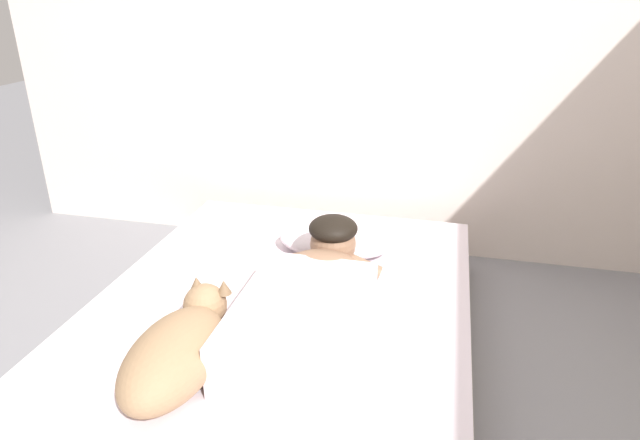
{
  "coord_description": "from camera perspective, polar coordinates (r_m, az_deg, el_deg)",
  "views": [
    {
      "loc": [
        0.41,
        -1.37,
        1.39
      ],
      "look_at": [
        -0.06,
        0.6,
        0.51
      ],
      "focal_mm": 30.55,
      "sensor_mm": 36.0,
      "label": 1
    }
  ],
  "objects": [
    {
      "name": "dog",
      "position": [
        1.77,
        -14.58,
        -12.98
      ],
      "size": [
        0.26,
        0.57,
        0.21
      ],
      "color": "#9E7A56",
      "rests_on": "bed"
    },
    {
      "name": "coffee_cup",
      "position": [
        2.42,
        0.47,
        -3.39
      ],
      "size": [
        0.12,
        0.09,
        0.07
      ],
      "color": "white",
      "rests_on": "bed"
    },
    {
      "name": "bed",
      "position": [
        2.17,
        -4.55,
        -12.29
      ],
      "size": [
        1.48,
        2.04,
        0.26
      ],
      "color": "gray",
      "rests_on": "ground"
    },
    {
      "name": "cell_phone",
      "position": [
        1.91,
        -15.67,
        -13.66
      ],
      "size": [
        0.07,
        0.14,
        0.01
      ],
      "primitive_type": "cube",
      "color": "black",
      "rests_on": "bed"
    },
    {
      "name": "person_lying",
      "position": [
        1.95,
        -1.03,
        -8.2
      ],
      "size": [
        0.43,
        0.92,
        0.27
      ],
      "color": "silver",
      "rests_on": "bed"
    },
    {
      "name": "pillow",
      "position": [
        2.49,
        1.59,
        -2.14
      ],
      "size": [
        0.52,
        0.32,
        0.11
      ],
      "primitive_type": "ellipsoid",
      "color": "silver",
      "rests_on": "bed"
    },
    {
      "name": "ground_plane",
      "position": [
        2.0,
        -2.63,
        -20.86
      ],
      "size": [
        12.37,
        12.37,
        0.0
      ],
      "primitive_type": "plane",
      "color": "gray"
    },
    {
      "name": "back_wall",
      "position": [
        2.92,
        5.58,
        20.52
      ],
      "size": [
        4.18,
        0.12,
        2.5
      ],
      "color": "silver",
      "rests_on": "ground"
    }
  ]
}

